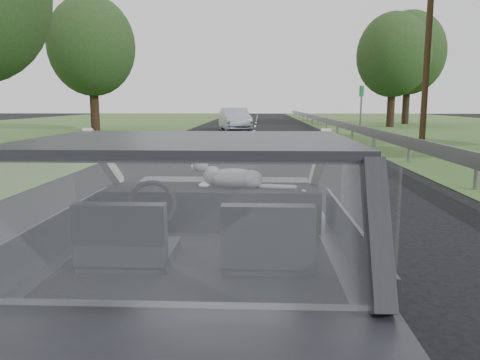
# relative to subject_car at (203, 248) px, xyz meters

# --- Properties ---
(ground) EXTENTS (140.00, 140.00, 0.00)m
(ground) POSITION_rel_subject_car_xyz_m (0.00, 0.00, -0.72)
(ground) COLOR black
(ground) RESTS_ON ground
(subject_car) EXTENTS (1.80, 4.00, 1.45)m
(subject_car) POSITION_rel_subject_car_xyz_m (0.00, 0.00, 0.00)
(subject_car) COLOR black
(subject_car) RESTS_ON ground
(dashboard) EXTENTS (1.58, 0.45, 0.30)m
(dashboard) POSITION_rel_subject_car_xyz_m (0.00, 0.62, 0.12)
(dashboard) COLOR black
(dashboard) RESTS_ON subject_car
(driver_seat) EXTENTS (0.50, 0.72, 0.42)m
(driver_seat) POSITION_rel_subject_car_xyz_m (-0.40, -0.29, 0.16)
(driver_seat) COLOR black
(driver_seat) RESTS_ON subject_car
(passenger_seat) EXTENTS (0.50, 0.72, 0.42)m
(passenger_seat) POSITION_rel_subject_car_xyz_m (0.40, -0.29, 0.16)
(passenger_seat) COLOR black
(passenger_seat) RESTS_ON subject_car
(steering_wheel) EXTENTS (0.36, 0.36, 0.04)m
(steering_wheel) POSITION_rel_subject_car_xyz_m (-0.40, 0.33, 0.20)
(steering_wheel) COLOR black
(steering_wheel) RESTS_ON dashboard
(cat) EXTENTS (0.57, 0.22, 0.25)m
(cat) POSITION_rel_subject_car_xyz_m (0.16, 0.61, 0.36)
(cat) COLOR gray
(cat) RESTS_ON dashboard
(guardrail) EXTENTS (0.05, 90.00, 0.32)m
(guardrail) POSITION_rel_subject_car_xyz_m (4.30, 10.00, -0.15)
(guardrail) COLOR gray
(guardrail) RESTS_ON ground
(other_car) EXTENTS (2.42, 4.33, 1.34)m
(other_car) POSITION_rel_subject_car_xyz_m (-1.12, 24.49, -0.05)
(other_car) COLOR #A2AAB7
(other_car) RESTS_ON ground
(highway_sign) EXTENTS (0.52, 1.00, 2.61)m
(highway_sign) POSITION_rel_subject_car_xyz_m (6.28, 25.26, 0.58)
(highway_sign) COLOR #116C2A
(highway_sign) RESTS_ON ground
(utility_pole) EXTENTS (0.27, 0.27, 7.39)m
(utility_pole) POSITION_rel_subject_car_xyz_m (6.81, 16.12, 2.97)
(utility_pole) COLOR black
(utility_pole) RESTS_ON ground
(tree_2) EXTENTS (6.07, 6.07, 7.32)m
(tree_2) POSITION_rel_subject_car_xyz_m (9.16, 29.46, 2.94)
(tree_2) COLOR #1E3A17
(tree_2) RESTS_ON ground
(tree_3) EXTENTS (6.48, 6.48, 8.22)m
(tree_3) POSITION_rel_subject_car_xyz_m (11.54, 34.05, 3.38)
(tree_3) COLOR #1E3A17
(tree_3) RESTS_ON ground
(tree_6) EXTENTS (5.31, 5.31, 7.36)m
(tree_6) POSITION_rel_subject_car_xyz_m (-9.19, 24.03, 2.96)
(tree_6) COLOR #1E3A17
(tree_6) RESTS_ON ground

